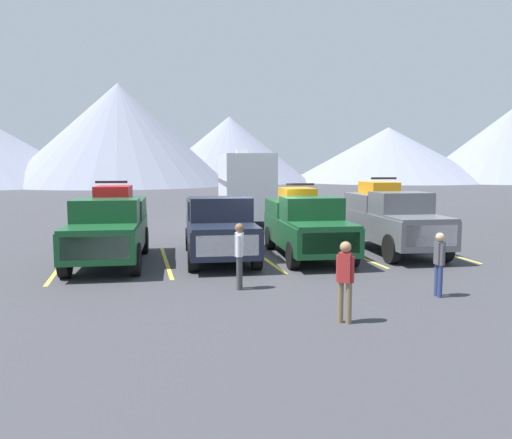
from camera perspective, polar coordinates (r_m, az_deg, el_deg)
name	(u,v)px	position (r m, az deg, el deg)	size (l,w,h in m)	color
ground_plane	(267,260)	(16.85, 1.22, -4.61)	(240.00, 240.00, 0.00)	#38383D
pickup_truck_a	(110,226)	(16.96, -16.19, -0.67)	(2.58, 5.68, 2.62)	#144723
pickup_truck_b	(219,226)	(17.15, -4.21, -0.69)	(2.57, 5.79, 2.12)	black
pickup_truck_c	(305,223)	(17.53, 5.60, -0.42)	(2.50, 5.67, 2.50)	#144723
pickup_truck_d	(391,218)	(18.92, 15.04, 0.17)	(2.46, 5.61, 2.69)	#595B60
lot_stripe_a	(60,266)	(17.00, -21.22, -4.92)	(0.12, 5.50, 0.01)	gold
lot_stripe_b	(166,261)	(16.86, -10.10, -4.68)	(0.12, 5.50, 0.01)	gold
lot_stripe_c	(263,257)	(17.35, 0.77, -4.27)	(0.12, 5.50, 0.01)	gold
lot_stripe_d	(351,253)	(18.42, 10.70, -3.77)	(0.12, 5.50, 0.01)	gold
lot_stripe_e	(433,250)	(19.97, 19.31, -3.24)	(0.12, 5.50, 0.01)	gold
camper_trailer_a	(244,185)	(27.18, -1.35, 3.95)	(3.21, 8.93, 4.00)	silver
person_a	(239,251)	(12.81, -1.89, -3.62)	(0.27, 0.35, 1.69)	#3F3F42
person_b	(345,276)	(10.23, 10.02, -6.33)	(0.31, 0.30, 1.65)	#726047
person_c	(439,260)	(12.86, 19.98, -4.31)	(0.21, 0.34, 1.55)	navy
mountain_ridge	(186,143)	(86.18, -7.91, 8.50)	(150.20, 42.91, 17.32)	gray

